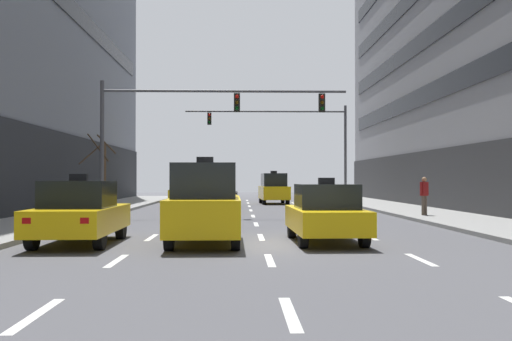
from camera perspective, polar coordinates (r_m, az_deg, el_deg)
ground_plane at (r=15.78m, az=0.75°, el=-7.05°), size 120.00×120.00×0.00m
lane_stripe_l1_s2 at (r=8.26m, az=-20.12°, el=-12.72°), size 0.16×2.00×0.01m
lane_stripe_l1_s3 at (r=13.04m, az=-13.06°, el=-8.33°), size 0.16×2.00×0.01m
lane_stripe_l1_s4 at (r=17.94m, az=-9.87°, el=-6.27°), size 0.16×2.00×0.01m
lane_stripe_l1_s5 at (r=22.88m, az=-8.07°, el=-5.08°), size 0.16×2.00×0.01m
lane_stripe_l1_s6 at (r=27.84m, az=-6.91°, el=-4.32°), size 0.16×2.00×0.01m
lane_stripe_l1_s7 at (r=32.81m, az=-6.11°, el=-3.78°), size 0.16×2.00×0.01m
lane_stripe_l1_s8 at (r=37.79m, az=-5.51°, el=-3.39°), size 0.16×2.00×0.01m
lane_stripe_l1_s9 at (r=42.78m, az=-5.06°, el=-3.09°), size 0.16×2.00×0.01m
lane_stripe_l1_s10 at (r=47.77m, az=-4.70°, el=-2.85°), size 0.16×2.00×0.01m
lane_stripe_l2_s2 at (r=7.89m, az=3.22°, el=-13.35°), size 0.16×2.00×0.01m
lane_stripe_l2_s3 at (r=12.80m, az=1.31°, el=-8.49°), size 0.16×2.00×0.01m
lane_stripe_l2_s4 at (r=17.76m, az=0.48°, el=-6.33°), size 0.16×2.00×0.01m
lane_stripe_l2_s5 at (r=22.74m, az=0.01°, el=-5.12°), size 0.16×2.00×0.01m
lane_stripe_l2_s6 at (r=27.73m, az=-0.28°, el=-4.34°), size 0.16×2.00×0.01m
lane_stripe_l2_s7 at (r=32.72m, az=-0.49°, el=-3.80°), size 0.16×2.00×0.01m
lane_stripe_l2_s8 at (r=37.71m, az=-0.64°, el=-3.40°), size 0.16×2.00×0.01m
lane_stripe_l2_s9 at (r=42.71m, az=-0.76°, el=-3.09°), size 0.16×2.00×0.01m
lane_stripe_l2_s10 at (r=47.70m, az=-0.85°, el=-2.85°), size 0.16×2.00×0.01m
lane_stripe_l3_s3 at (r=13.35m, az=15.32°, el=-8.14°), size 0.16×2.00×0.01m
lane_stripe_l3_s4 at (r=18.17m, az=10.69°, el=-6.20°), size 0.16×2.00×0.01m
lane_stripe_l3_s5 at (r=23.06m, az=8.03°, el=-5.05°), size 0.16×2.00×0.01m
lane_stripe_l3_s6 at (r=27.99m, az=6.31°, el=-4.30°), size 0.16×2.00×0.01m
lane_stripe_l3_s7 at (r=32.94m, az=5.11°, el=-3.77°), size 0.16×2.00×0.01m
lane_stripe_l3_s8 at (r=37.90m, az=4.22°, el=-3.38°), size 0.16×2.00×0.01m
lane_stripe_l3_s9 at (r=42.88m, az=3.54°, el=-3.08°), size 0.16×2.00×0.01m
lane_stripe_l3_s10 at (r=47.86m, az=3.00°, el=-2.84°), size 0.16×2.00×0.01m
car_driving_0 at (r=36.41m, az=-3.17°, el=-2.27°), size 1.78×4.21×1.58m
taxi_driving_1 at (r=44.89m, az=-6.92°, el=-2.00°), size 1.79×4.19×1.73m
taxi_driving_2 at (r=41.39m, az=1.69°, el=-1.73°), size 2.02×4.40×2.27m
taxi_driving_3 at (r=16.30m, az=6.61°, el=-4.10°), size 1.85×4.24×1.75m
taxi_driving_4 at (r=15.81m, az=-4.86°, el=-3.20°), size 1.87×4.39×2.29m
taxi_driving_5 at (r=16.46m, az=-16.34°, el=-3.88°), size 1.90×4.46×1.85m
taxi_driving_6 at (r=30.61m, az=-3.57°, el=-2.55°), size 1.95×4.29×1.75m
traffic_signal_0 at (r=27.41m, az=-6.03°, el=5.12°), size 11.13×0.35×6.01m
traffic_signal_1 at (r=42.16m, az=3.76°, el=3.57°), size 11.29×0.35×6.72m
street_tree_0 at (r=33.16m, az=-14.33°, el=-0.28°), size 2.00×2.02×3.97m
pedestrian_0 at (r=27.14m, az=15.65°, el=-2.07°), size 0.45×0.36×1.66m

